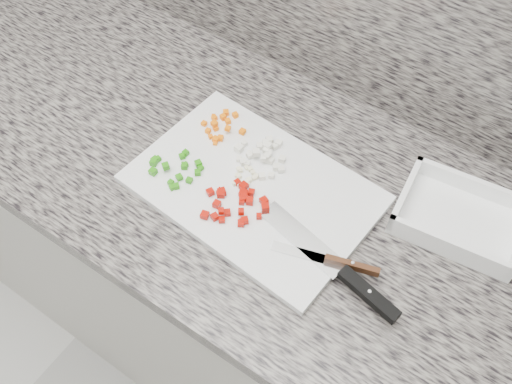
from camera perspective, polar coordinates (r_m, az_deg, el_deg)
cabinet at (r=1.52m, az=-1.75°, el=-8.19°), size 3.92×0.62×0.86m
countertop at (r=1.14m, az=-2.31°, el=2.40°), size 3.96×0.64×0.04m
cutting_board at (r=1.08m, az=-0.28°, el=0.34°), size 0.47×0.33×0.01m
carrot_pile at (r=1.16m, az=-3.50°, el=6.67°), size 0.09×0.10×0.02m
onion_pile at (r=1.11m, az=0.69°, el=3.83°), size 0.11×0.10×0.02m
green_pepper_pile at (r=1.10m, az=-8.05°, el=2.36°), size 0.10×0.09×0.02m
red_pepper_pile at (r=1.04m, az=-2.04°, el=-0.98°), size 0.12×0.11×0.02m
garlic_pile at (r=1.08m, az=-1.13°, el=1.54°), size 0.05×0.06×0.01m
chef_knife at (r=0.98m, az=8.86°, el=-8.12°), size 0.30×0.10×0.02m
paring_knife at (r=0.99m, az=8.21°, el=-6.95°), size 0.18×0.07×0.02m
tray at (r=1.09m, az=19.70°, el=-2.53°), size 0.24×0.18×0.05m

